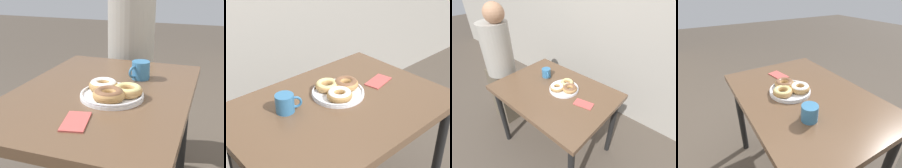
{
  "view_description": "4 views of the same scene",
  "coord_description": "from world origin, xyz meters",
  "views": [
    {
      "loc": [
        1.17,
        0.62,
        1.24
      ],
      "look_at": [
        0.06,
        0.23,
        0.82
      ],
      "focal_mm": 50.0,
      "sensor_mm": 36.0,
      "label": 1
    },
    {
      "loc": [
        -0.84,
        -0.76,
        1.55
      ],
      "look_at": [
        0.06,
        0.23,
        0.82
      ],
      "focal_mm": 50.0,
      "sensor_mm": 36.0,
      "label": 2
    },
    {
      "loc": [
        0.89,
        -0.71,
        1.69
      ],
      "look_at": [
        0.06,
        0.23,
        0.82
      ],
      "focal_mm": 28.0,
      "sensor_mm": 36.0,
      "label": 3
    },
    {
      "loc": [
        -0.76,
        0.71,
        1.34
      ],
      "look_at": [
        0.06,
        0.23,
        0.82
      ],
      "focal_mm": 28.0,
      "sensor_mm": 36.0,
      "label": 4
    }
  ],
  "objects": [
    {
      "name": "dining_table",
      "position": [
        0.0,
        0.17,
        0.67
      ],
      "size": [
        1.05,
        0.75,
        0.76
      ],
      "color": "brown",
      "rests_on": "ground_plane"
    },
    {
      "name": "donut_plate",
      "position": [
        0.06,
        0.23,
        0.78
      ],
      "size": [
        0.26,
        0.27,
        0.06
      ],
      "color": "white",
      "rests_on": "dining_table"
    },
    {
      "name": "coffee_mug",
      "position": [
        -0.22,
        0.28,
        0.8
      ],
      "size": [
        0.11,
        0.09,
        0.09
      ],
      "color": "teal",
      "rests_on": "dining_table"
    },
    {
      "name": "napkin",
      "position": [
        0.31,
        0.19,
        0.76
      ],
      "size": [
        0.17,
        0.11,
        0.01
      ],
      "color": "#BC4C47",
      "rests_on": "dining_table"
    }
  ]
}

